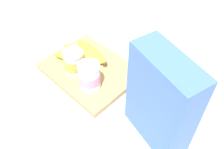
# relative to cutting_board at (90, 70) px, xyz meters

# --- Properties ---
(ground_plane) EXTENTS (2.40, 2.40, 0.00)m
(ground_plane) POSITION_rel_cutting_board_xyz_m (0.00, 0.00, -0.01)
(ground_plane) COLOR silver
(cutting_board) EXTENTS (0.31, 0.24, 0.02)m
(cutting_board) POSITION_rel_cutting_board_xyz_m (0.00, 0.00, 0.00)
(cutting_board) COLOR tan
(cutting_board) RESTS_ON ground_plane
(cereal_box) EXTENTS (0.20, 0.12, 0.29)m
(cereal_box) POSITION_rel_cutting_board_xyz_m (-0.31, 0.03, 0.14)
(cereal_box) COLOR #4770B7
(cereal_box) RESTS_ON ground_plane
(yogurt_cup_front) EXTENTS (0.07, 0.07, 0.10)m
(yogurt_cup_front) POSITION_rel_cutting_board_xyz_m (-0.06, 0.05, 0.06)
(yogurt_cup_front) COLOR white
(yogurt_cup_front) RESTS_ON cutting_board
(yogurt_cup_back) EXTENTS (0.07, 0.07, 0.08)m
(yogurt_cup_back) POSITION_rel_cutting_board_xyz_m (0.03, 0.04, 0.05)
(yogurt_cup_back) COLOR white
(yogurt_cup_back) RESTS_ON cutting_board
(banana_bunch) EXTENTS (0.19, 0.15, 0.03)m
(banana_bunch) POSITION_rel_cutting_board_xyz_m (0.05, -0.02, 0.03)
(banana_bunch) COLOR yellow
(banana_bunch) RESTS_ON cutting_board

